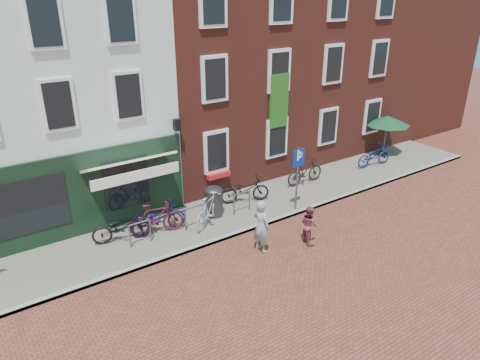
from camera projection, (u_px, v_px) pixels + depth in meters
ground at (249, 232)px, 15.42m from camera, size 80.00×80.00×0.00m
sidewalk at (248, 207)px, 17.05m from camera, size 24.00×3.00×0.10m
building_stucco at (32, 86)px, 16.35m from camera, size 8.00×8.00×9.00m
building_brick_mid at (196, 57)px, 19.76m from camera, size 6.00×8.00×10.00m
building_brick_right at (298, 47)px, 22.85m from camera, size 6.00×8.00×10.00m
filler_right at (380, 48)px, 26.39m from camera, size 7.00×8.00×9.00m
litter_bin at (214, 200)px, 16.11m from camera, size 0.66×0.66×1.21m
parking_sign at (298, 168)px, 16.09m from camera, size 0.50×0.08×2.49m
parasol at (388, 119)px, 21.61m from camera, size 2.22×2.22×2.09m
woman at (261, 226)px, 13.98m from camera, size 0.52×0.71×1.79m
boy at (309, 225)px, 14.53m from camera, size 0.61×0.72×1.34m
bicycle_0 at (122, 227)px, 14.50m from camera, size 2.04×1.13×1.01m
bicycle_1 at (156, 218)px, 14.93m from camera, size 1.95×1.01×1.13m
bicycle_2 at (158, 218)px, 15.06m from camera, size 2.00×0.93×1.01m
bicycle_3 at (209, 209)px, 15.56m from camera, size 1.87×1.43×1.13m
bicycle_4 at (245, 190)px, 17.17m from camera, size 2.04×1.28×1.01m
bicycle_5 at (305, 171)px, 18.77m from camera, size 1.88×0.56×1.13m
bicycle_6 at (374, 156)px, 20.68m from camera, size 1.99×0.86×1.01m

